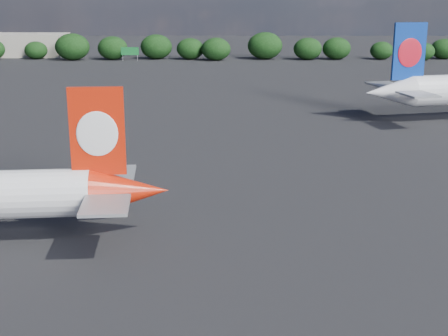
{
  "coord_description": "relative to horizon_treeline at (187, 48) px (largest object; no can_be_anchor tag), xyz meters",
  "views": [
    {
      "loc": [
        16.63,
        -37.33,
        21.78
      ],
      "look_at": [
        16.0,
        12.0,
        8.0
      ],
      "focal_mm": 50.0,
      "sensor_mm": 36.0,
      "label": 1
    }
  ],
  "objects": [
    {
      "name": "terminal_building",
      "position": [
        -66.1,
        12.19,
        0.04
      ],
      "size": [
        42.0,
        16.0,
        8.0
      ],
      "color": "gray",
      "rests_on": "ground"
    },
    {
      "name": "billboard_yellow",
      "position": [
        10.9,
        2.19,
        -0.09
      ],
      "size": [
        5.0,
        0.3,
        5.5
      ],
      "color": "yellow",
      "rests_on": "ground"
    },
    {
      "name": "horizon_treeline",
      "position": [
        0.0,
        0.0,
        0.0
      ],
      "size": [
        204.36,
        14.23,
        9.26
      ],
      "color": "black",
      "rests_on": "ground"
    },
    {
      "name": "highway_sign",
      "position": [
        -19.1,
        -3.81,
        -0.84
      ],
      "size": [
        6.0,
        0.3,
        4.5
      ],
      "color": "#14682B",
      "rests_on": "ground"
    },
    {
      "name": "ground",
      "position": [
        -1.1,
        -119.81,
        -3.96
      ],
      "size": [
        500.0,
        500.0,
        0.0
      ],
      "primitive_type": "plane",
      "color": "black",
      "rests_on": "ground"
    }
  ]
}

